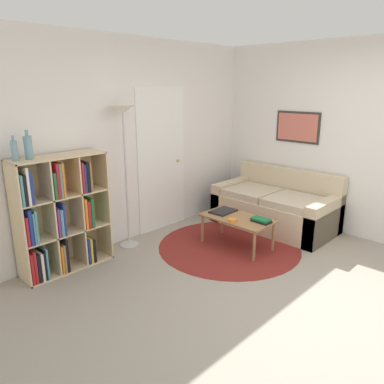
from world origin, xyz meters
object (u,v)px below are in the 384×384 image
object	(u,v)px
floor_lamp	(124,128)
bottle_middle	(28,147)
bookshelf	(59,216)
laptop	(223,211)
bowl	(232,220)
coffee_table	(237,220)
couch	(277,207)
bottle_left	(14,150)

from	to	relation	value
floor_lamp	bottle_middle	world-z (taller)	floor_lamp
bookshelf	bottle_middle	xyz separation A→B (m)	(-0.23, 0.01, 0.79)
bookshelf	laptop	distance (m)	2.06
bookshelf	bowl	distance (m)	2.02
coffee_table	bowl	size ratio (longest dim) A/B	8.34
couch	bottle_left	world-z (taller)	bottle_left
bookshelf	floor_lamp	bearing A→B (deg)	-0.52
bookshelf	coffee_table	size ratio (longest dim) A/B	1.44
bowl	couch	bearing A→B (deg)	4.23
couch	floor_lamp	bearing A→B (deg)	153.16
bowl	bottle_middle	world-z (taller)	bottle_middle
couch	laptop	world-z (taller)	couch
laptop	bottle_middle	xyz separation A→B (m)	(-2.13, 0.77, 1.01)
coffee_table	bottle_left	size ratio (longest dim) A/B	3.62
bowl	bookshelf	bearing A→B (deg)	147.42
coffee_table	bowl	distance (m)	0.19
couch	bowl	world-z (taller)	couch
laptop	bottle_left	xyz separation A→B (m)	(-2.26, 0.78, 0.99)
coffee_table	bottle_middle	distance (m)	2.57
bowl	floor_lamp	bearing A→B (deg)	126.01
bookshelf	laptop	bearing A→B (deg)	-22.01
floor_lamp	bottle_middle	bearing A→B (deg)	179.29
coffee_table	bottle_middle	xyz separation A→B (m)	(-2.09, 1.04, 1.06)
bookshelf	bottle_middle	world-z (taller)	bottle_middle
couch	bowl	xyz separation A→B (m)	(-1.17, -0.09, 0.13)
couch	coffee_table	distance (m)	1.01
bottle_middle	floor_lamp	bearing A→B (deg)	-0.71
coffee_table	laptop	bearing A→B (deg)	82.05
couch	laptop	size ratio (longest dim) A/B	4.96
laptop	bottle_middle	bearing A→B (deg)	160.07
coffee_table	bottle_left	world-z (taller)	bottle_left
bottle_left	bottle_middle	distance (m)	0.14
couch	bowl	bearing A→B (deg)	-175.77
couch	bookshelf	bearing A→B (deg)	160.83
couch	bottle_middle	size ratio (longest dim) A/B	5.82
laptop	bookshelf	bearing A→B (deg)	157.99
coffee_table	bottle_middle	world-z (taller)	bottle_middle
floor_lamp	coffee_table	xyz separation A→B (m)	(0.95, -1.02, -1.17)
floor_lamp	bottle_middle	xyz separation A→B (m)	(-1.15, 0.01, -0.10)
bookshelf	bottle_left	xyz separation A→B (m)	(-0.37, 0.02, 0.77)
couch	bottle_middle	bearing A→B (deg)	162.09
bookshelf	bottle_left	bearing A→B (deg)	177.61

